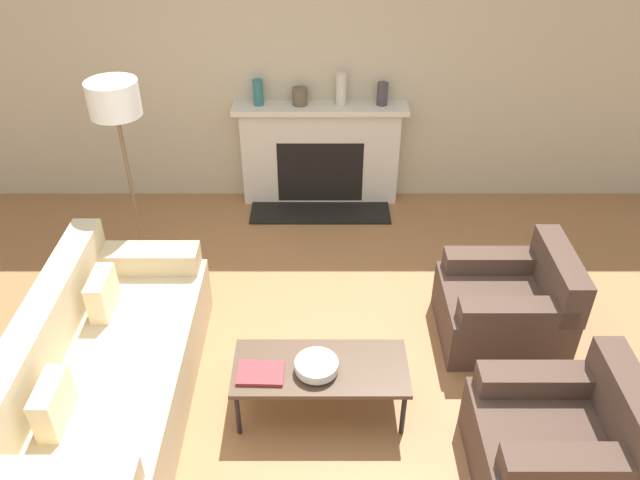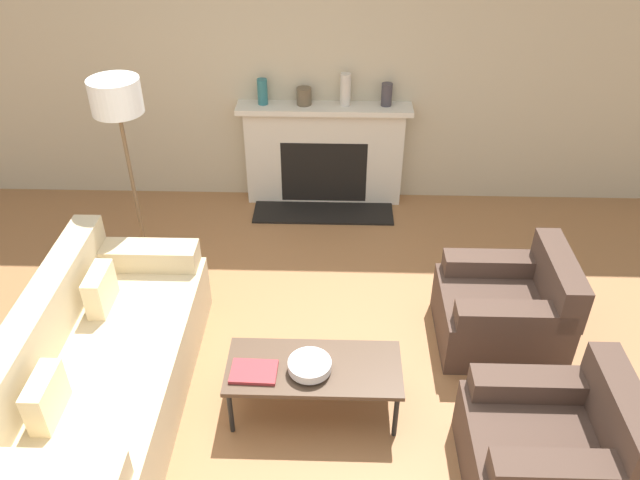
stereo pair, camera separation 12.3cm
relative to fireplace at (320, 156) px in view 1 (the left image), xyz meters
The scene contains 14 objects.
ground_plane 2.57m from the fireplace, 94.06° to the right, with size 18.00×18.00×0.00m, color #99663D.
wall_back 0.99m from the fireplace, 140.87° to the left, with size 18.00×0.06×2.90m.
fireplace is the anchor object (origin of this frame).
couch 3.00m from the fireplace, 117.24° to the right, with size 0.93×2.08×0.81m.
armchair_near 3.44m from the fireplace, 66.55° to the right, with size 0.87×0.76×0.74m.
armchair_far 2.40m from the fireplace, 55.23° to the right, with size 0.87×0.76×0.74m.
coffee_table 2.66m from the fireplace, 89.98° to the right, with size 1.10×0.48×0.38m.
bowl 2.70m from the fireplace, 90.49° to the right, with size 0.27×0.27×0.08m.
book 2.76m from the fireplace, 97.65° to the right, with size 0.29×0.21×0.02m.
floor_lamp 2.11m from the fireplace, 140.41° to the right, with size 0.37×0.37×1.69m.
mantel_vase_left 0.85m from the fireplace, behind, with size 0.09×0.09×0.24m.
mantel_vase_center_left 0.62m from the fireplace, behind, with size 0.14×0.14×0.16m.
mantel_vase_center_right 0.69m from the fireplace, ahead, with size 0.10×0.10×0.30m.
mantel_vase_right 0.84m from the fireplace, ahead, with size 0.10×0.10×0.21m.
Camera 1 is at (0.18, -2.89, 3.24)m, focal length 35.00 mm.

